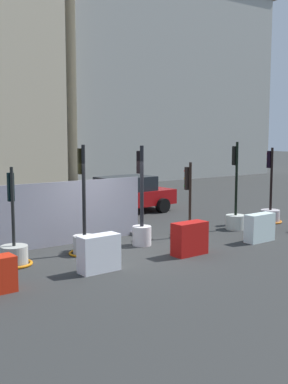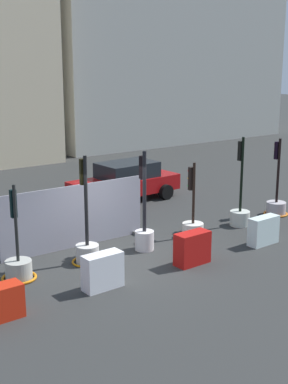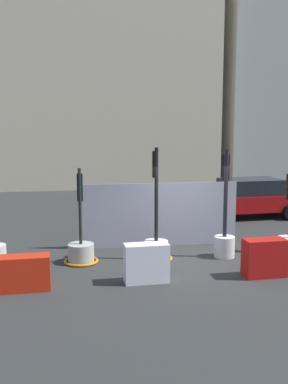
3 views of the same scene
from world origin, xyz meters
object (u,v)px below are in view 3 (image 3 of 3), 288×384
at_px(traffic_light_3, 156,242).
at_px(construction_barrier_1, 24,273).
at_px(traffic_light_4, 225,234).
at_px(construction_barrier_3, 264,258).
at_px(traffic_light_2, 81,250).
at_px(construction_barrier_2, 146,263).
at_px(car_red_compact, 248,198).

distance_m(traffic_light_3, construction_barrier_1, 3.75).
relative_size(traffic_light_4, construction_barrier_3, 2.89).
bearing_deg(traffic_light_2, traffic_light_4, -1.41).
height_order(traffic_light_4, construction_barrier_2, traffic_light_4).
bearing_deg(construction_barrier_2, traffic_light_3, 72.41).
relative_size(traffic_light_3, car_red_compact, 0.66).
height_order(traffic_light_2, car_red_compact, traffic_light_2).
height_order(traffic_light_4, car_red_compact, traffic_light_4).
height_order(traffic_light_2, traffic_light_4, traffic_light_4).
bearing_deg(construction_barrier_3, traffic_light_3, 142.28).
bearing_deg(car_red_compact, construction_barrier_2, -127.42).
relative_size(traffic_light_2, construction_barrier_2, 2.43).
height_order(traffic_light_4, construction_barrier_3, traffic_light_4).
xyz_separation_m(construction_barrier_1, car_red_compact, (7.88, 6.82, 0.38)).
height_order(traffic_light_3, construction_barrier_2, traffic_light_3).
bearing_deg(construction_barrier_2, car_red_compact, 52.58).
distance_m(traffic_light_3, construction_barrier_2, 1.81).
xyz_separation_m(traffic_light_2, traffic_light_3, (2.00, -0.02, 0.13)).
xyz_separation_m(construction_barrier_2, construction_barrier_3, (2.84, -0.05, 0.00)).
bearing_deg(car_red_compact, construction_barrier_1, -139.12).
relative_size(traffic_light_4, construction_barrier_2, 2.88).
height_order(traffic_light_3, traffic_light_4, traffic_light_3).
distance_m(traffic_light_4, construction_barrier_1, 5.46).
height_order(construction_barrier_1, construction_barrier_2, construction_barrier_2).
xyz_separation_m(traffic_light_3, construction_barrier_2, (-0.55, -1.72, -0.02)).
height_order(construction_barrier_3, car_red_compact, car_red_compact).
relative_size(construction_barrier_2, car_red_compact, 0.23).
distance_m(construction_barrier_1, construction_barrier_2, 2.73).
relative_size(construction_barrier_2, construction_barrier_3, 1.00).
height_order(traffic_light_3, car_red_compact, traffic_light_3).
bearing_deg(construction_barrier_1, traffic_light_3, 28.97).
height_order(traffic_light_2, construction_barrier_2, traffic_light_2).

